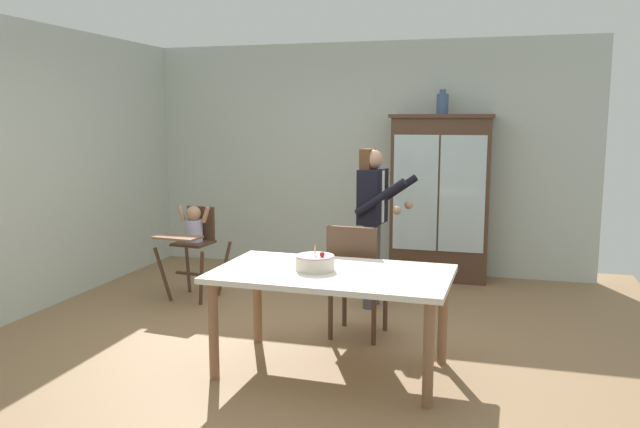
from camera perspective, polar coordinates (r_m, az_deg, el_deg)
The scene contains 10 objects.
ground_plane at distance 5.33m, azimuth -2.11°, elevation -11.25°, with size 6.24×6.24×0.00m, color #93704C.
wall_back at distance 7.57m, azimuth 3.97°, elevation 5.10°, with size 5.32×0.06×2.70m, color beige.
wall_left at distance 6.36m, azimuth -25.42°, elevation 3.62°, with size 0.06×5.32×2.70m, color beige.
china_cabinet at distance 7.22m, azimuth 10.81°, elevation 1.50°, with size 1.13×0.48×1.86m.
ceramic_vase at distance 7.17m, azimuth 11.02°, elevation 9.80°, with size 0.13×0.13×0.27m.
high_chair_with_toddler at distance 6.46m, azimuth -11.38°, elevation -1.88°, with size 0.62×0.72×0.95m.
adult_person at distance 6.03m, azimuth 4.84°, elevation 0.55°, with size 0.55×0.53×1.53m.
dining_table at distance 4.51m, azimuth 1.09°, elevation -6.24°, with size 1.70×1.00×0.74m.
birthday_cake at distance 4.51m, azimuth -0.45°, elevation -4.42°, with size 0.28×0.28×0.19m.
dining_chair_far_side at distance 5.19m, azimuth 3.21°, elevation -5.40°, with size 0.47×0.47×0.96m.
Camera 1 is at (1.55, -4.77, 1.81)m, focal length 35.38 mm.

